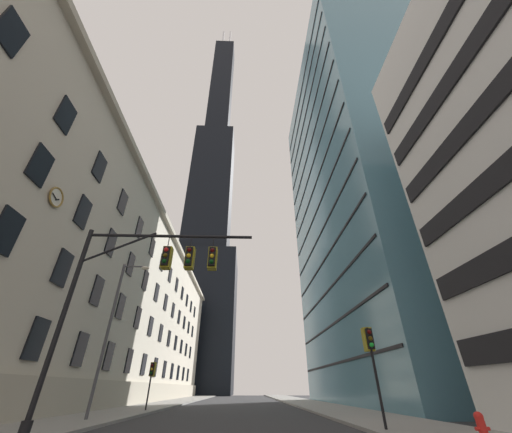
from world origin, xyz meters
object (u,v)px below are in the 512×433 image
at_px(traffic_signal_mast, 153,273).
at_px(traffic_light_near_right, 370,345).
at_px(street_lamppost, 114,320).
at_px(fire_hydrant, 482,427).
at_px(traffic_light_far_left, 152,372).

distance_m(traffic_signal_mast, traffic_light_near_right, 10.58).
bearing_deg(traffic_signal_mast, street_lamppost, 121.32).
relative_size(street_lamppost, fire_hydrant, 10.53).
relative_size(traffic_light_far_left, fire_hydrant, 3.93).
xyz_separation_m(traffic_signal_mast, street_lamppost, (-4.24, 6.97, -0.67)).
relative_size(traffic_signal_mast, street_lamppost, 0.89).
xyz_separation_m(street_lamppost, fire_hydrant, (15.49, -9.05, -4.72)).
relative_size(traffic_signal_mast, fire_hydrant, 9.33).
distance_m(traffic_light_near_right, fire_hydrant, 5.16).
height_order(street_lamppost, fire_hydrant, street_lamppost).
distance_m(traffic_light_near_right, street_lamppost, 15.20).
height_order(traffic_signal_mast, fire_hydrant, traffic_signal_mast).
height_order(traffic_light_far_left, street_lamppost, street_lamppost).
xyz_separation_m(traffic_light_near_right, street_lamppost, (-14.26, 4.86, 1.98)).
bearing_deg(traffic_light_near_right, traffic_signal_mast, -168.11).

